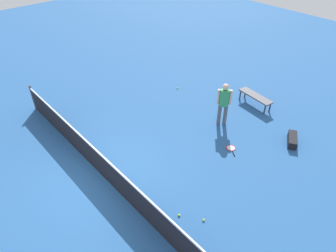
% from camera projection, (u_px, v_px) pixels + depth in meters
% --- Properties ---
extents(ground_plane, '(40.00, 40.00, 0.00)m').
position_uv_depth(ground_plane, '(103.00, 176.00, 9.43)').
color(ground_plane, '#265693').
extents(court_net, '(10.09, 0.09, 1.07)m').
position_uv_depth(court_net, '(101.00, 164.00, 9.13)').
color(court_net, '#4C4C51').
rests_on(court_net, ground_plane).
extents(player_near_side, '(0.48, 0.48, 1.70)m').
position_uv_depth(player_near_side, '(224.00, 101.00, 11.00)').
color(player_near_side, '#595960').
rests_on(player_near_side, ground_plane).
extents(tennis_racket_near_player, '(0.58, 0.47, 0.03)m').
position_uv_depth(tennis_racket_near_player, '(231.00, 148.00, 10.44)').
color(tennis_racket_near_player, red).
rests_on(tennis_racket_near_player, ground_plane).
extents(tennis_ball_near_player, '(0.07, 0.07, 0.07)m').
position_uv_depth(tennis_ball_near_player, '(177.00, 88.00, 13.70)').
color(tennis_ball_near_player, '#C6E033').
rests_on(tennis_ball_near_player, ground_plane).
extents(tennis_ball_by_net, '(0.07, 0.07, 0.07)m').
position_uv_depth(tennis_ball_by_net, '(204.00, 220.00, 8.09)').
color(tennis_ball_by_net, '#C6E033').
rests_on(tennis_ball_by_net, ground_plane).
extents(tennis_ball_midcourt, '(0.07, 0.07, 0.07)m').
position_uv_depth(tennis_ball_midcourt, '(179.00, 215.00, 8.22)').
color(tennis_ball_midcourt, '#C6E033').
rests_on(tennis_ball_midcourt, ground_plane).
extents(courtside_bench, '(1.54, 0.60, 0.48)m').
position_uv_depth(courtside_bench, '(255.00, 97.00, 12.37)').
color(courtside_bench, '#595960').
rests_on(courtside_bench, ground_plane).
extents(equipment_bag, '(0.65, 0.83, 0.28)m').
position_uv_depth(equipment_bag, '(292.00, 139.00, 10.63)').
color(equipment_bag, black).
rests_on(equipment_bag, ground_plane).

